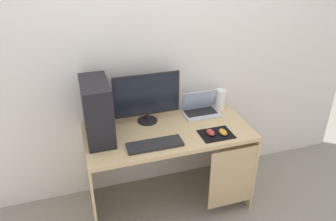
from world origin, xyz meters
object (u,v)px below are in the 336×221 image
monitor (147,97)px  keyboard (155,145)px  laptop (200,109)px  mouse_right (223,132)px  mouse_left (211,132)px  pc_tower (97,111)px  speaker (220,99)px

monitor → keyboard: (-0.04, -0.37, -0.22)m
laptop → mouse_right: (0.03, -0.39, -0.02)m
laptop → mouse_left: (-0.06, -0.37, -0.02)m
mouse_right → mouse_left: bearing=165.3°
monitor → mouse_right: 0.67m
pc_tower → mouse_left: (0.84, -0.23, -0.21)m
pc_tower → monitor: size_ratio=0.84×
mouse_left → mouse_right: bearing=-14.7°
laptop → keyboard: size_ratio=0.76×
speaker → mouse_right: bearing=-112.1°
speaker → mouse_left: bearing=-123.8°
speaker → laptop: bearing=-170.2°
laptop → mouse_right: bearing=-85.6°
speaker → mouse_left: 0.49m
mouse_left → mouse_right: 0.10m
mouse_right → monitor: bearing=143.9°
keyboard → mouse_right: mouse_right is taller
pc_tower → speaker: bearing=8.7°
mouse_right → pc_tower: bearing=164.6°
pc_tower → laptop: (0.90, 0.13, -0.19)m
laptop → mouse_right: size_ratio=3.31×
speaker → keyboard: (-0.73, -0.42, -0.08)m
pc_tower → mouse_right: pc_tower is taller
monitor → mouse_left: 0.59m
pc_tower → keyboard: 0.50m
keyboard → mouse_left: size_ratio=4.38×
monitor → mouse_left: monitor is taller
mouse_right → laptop: bearing=94.4°
keyboard → mouse_right: (0.56, -0.01, 0.01)m
monitor → laptop: monitor is taller
pc_tower → mouse_right: 0.99m
keyboard → mouse_right: size_ratio=4.38×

